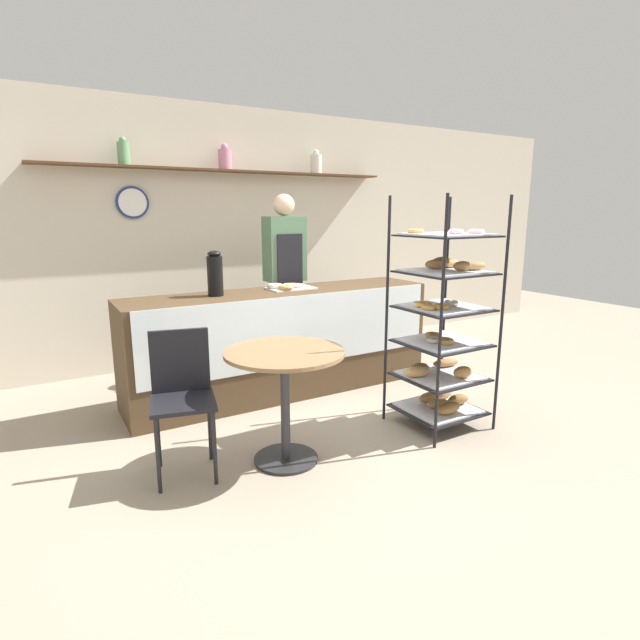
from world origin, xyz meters
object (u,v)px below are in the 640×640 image
(person_worker, at_px, (285,277))
(coffee_carafe, at_px, (215,274))
(pastry_rack, at_px, (442,329))
(donut_tray_counter, at_px, (287,287))
(cafe_chair, at_px, (182,386))
(cafe_table, at_px, (285,378))

(person_worker, relative_size, coffee_carafe, 4.79)
(pastry_rack, distance_m, donut_tray_counter, 1.47)
(cafe_chair, height_order, donut_tray_counter, donut_tray_counter)
(coffee_carafe, relative_size, donut_tray_counter, 0.90)
(cafe_chair, height_order, coffee_carafe, coffee_carafe)
(cafe_table, height_order, cafe_chair, cafe_chair)
(cafe_table, relative_size, donut_tray_counter, 1.87)
(cafe_table, bearing_deg, coffee_carafe, 91.00)
(pastry_rack, bearing_deg, donut_tray_counter, 115.80)
(person_worker, xyz_separation_m, cafe_table, (-0.83, -1.64, -0.41))
(cafe_chair, xyz_separation_m, coffee_carafe, (0.58, 0.98, 0.56))
(pastry_rack, height_order, cafe_table, pastry_rack)
(cafe_table, distance_m, coffee_carafe, 1.33)
(cafe_table, xyz_separation_m, cafe_chair, (-0.60, 0.23, -0.02))
(cafe_chair, bearing_deg, donut_tray_counter, 52.27)
(person_worker, distance_m, donut_tray_counter, 0.45)
(person_worker, relative_size, donut_tray_counter, 4.34)
(cafe_chair, relative_size, coffee_carafe, 2.41)
(person_worker, distance_m, cafe_chair, 2.06)
(cafe_table, relative_size, cafe_chair, 0.86)
(pastry_rack, bearing_deg, person_worker, 104.60)
(donut_tray_counter, bearing_deg, cafe_table, -117.60)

